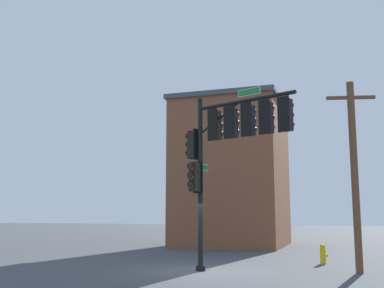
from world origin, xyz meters
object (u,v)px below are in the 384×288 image
Objects in this scene: fire_hydrant at (323,254)px; signal_pole_assembly at (228,140)px; brick_building at (232,173)px; utility_pole at (354,171)px.

signal_pole_assembly is at bearing -124.40° from fire_hydrant.
signal_pole_assembly reaches higher than fire_hydrant.
brick_building reaches higher than fire_hydrant.
brick_building is at bearing 122.48° from utility_pole.
signal_pole_assembly is 7.99× the size of fire_hydrant.
signal_pole_assembly is 0.94× the size of utility_pole.
fire_hydrant is at bearing 55.60° from signal_pole_assembly.
fire_hydrant is (3.00, 4.38, -4.40)m from signal_pole_assembly.
utility_pole is 0.74× the size of brick_building.
signal_pole_assembly is 13.88m from brick_building.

